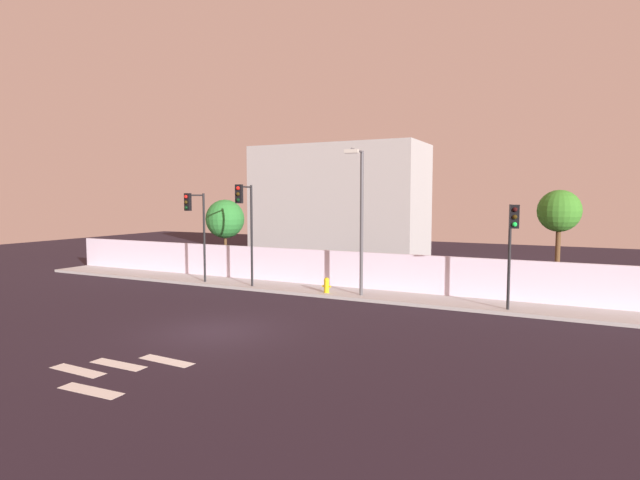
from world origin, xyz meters
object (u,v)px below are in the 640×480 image
traffic_light_right (195,218)px  roadside_tree_leftmost (225,219)px  traffic_light_center (512,234)px  street_lamp_curbside (360,211)px  fire_hydrant (326,285)px  roadside_tree_midleft (559,212)px  traffic_light_left (245,213)px

traffic_light_right → roadside_tree_leftmost: traffic_light_right is taller
traffic_light_center → traffic_light_right: size_ratio=0.90×
traffic_light_right → street_lamp_curbside: street_lamp_curbside is taller
traffic_light_right → fire_hydrant: (7.30, 0.62, -3.06)m
traffic_light_right → roadside_tree_leftmost: (-0.92, 3.75, -0.22)m
traffic_light_right → roadside_tree_midleft: bearing=12.4°
traffic_light_left → roadside_tree_leftmost: 5.69m
street_lamp_curbside → roadside_tree_leftmost: (-9.93, 3.17, -0.67)m
traffic_light_left → roadside_tree_leftmost: (-4.14, 3.87, -0.50)m
street_lamp_curbside → fire_hydrant: (-1.71, 0.04, -3.51)m
traffic_light_left → traffic_light_right: size_ratio=1.08×
traffic_light_center → traffic_light_left: bearing=-179.2°
traffic_light_left → traffic_light_center: 12.37m
traffic_light_center → roadside_tree_midleft: (1.53, 3.70, 0.77)m
traffic_light_left → street_lamp_curbside: size_ratio=0.77×
traffic_light_center → roadside_tree_leftmost: roadside_tree_leftmost is taller
traffic_light_right → roadside_tree_midleft: size_ratio=0.95×
fire_hydrant → street_lamp_curbside: bearing=-1.4°
street_lamp_curbside → fire_hydrant: bearing=178.6°
traffic_light_left → street_lamp_curbside: (5.80, 0.69, 0.17)m
traffic_light_left → traffic_light_right: bearing=177.9°
traffic_light_left → fire_hydrant: bearing=10.2°
street_lamp_curbside → fire_hydrant: size_ratio=9.11×
fire_hydrant → roadside_tree_midleft: 10.87m
traffic_light_center → street_lamp_curbside: size_ratio=0.64×
traffic_light_left → roadside_tree_midleft: bearing=15.6°
traffic_light_left → street_lamp_curbside: 5.84m
traffic_light_left → roadside_tree_midleft: (13.89, 3.87, 0.14)m
traffic_light_left → fire_hydrant: (4.08, 0.74, -3.34)m
fire_hydrant → roadside_tree_leftmost: (-8.22, 3.13, 2.84)m
traffic_light_left → traffic_light_center: size_ratio=1.21×
roadside_tree_midleft → traffic_light_right: bearing=-167.6°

